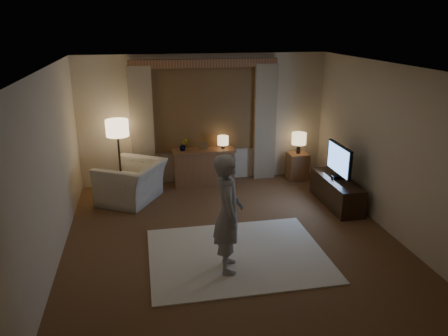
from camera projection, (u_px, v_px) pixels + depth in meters
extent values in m
cube|color=brown|center=(232.00, 241.00, 6.70)|extent=(5.00, 5.50, 0.02)
cube|color=silver|center=(233.00, 67.00, 5.86)|extent=(5.00, 5.50, 0.02)
cube|color=beige|center=(204.00, 119.00, 8.84)|extent=(5.00, 0.02, 2.60)
cube|color=beige|center=(300.00, 256.00, 3.71)|extent=(5.00, 0.02, 2.60)
cube|color=beige|center=(49.00, 170.00, 5.83)|extent=(0.02, 5.50, 2.60)
cube|color=beige|center=(391.00, 150.00, 6.73)|extent=(0.02, 5.50, 2.60)
cube|color=black|center=(204.00, 107.00, 8.74)|extent=(2.00, 0.01, 1.70)
cube|color=brown|center=(204.00, 107.00, 8.73)|extent=(2.08, 0.04, 1.78)
cube|color=tan|center=(142.00, 128.00, 8.55)|extent=(0.45, 0.12, 2.40)
cube|color=tan|center=(265.00, 123.00, 9.00)|extent=(0.45, 0.12, 2.40)
cube|color=brown|center=(204.00, 63.00, 8.40)|extent=(2.90, 0.14, 0.16)
cube|color=beige|center=(237.00, 255.00, 6.26)|extent=(2.50, 2.00, 0.02)
cube|color=brown|center=(204.00, 168.00, 8.90)|extent=(1.20, 0.40, 0.70)
cube|color=brown|center=(203.00, 147.00, 8.75)|extent=(0.16, 0.02, 0.20)
imported|color=#999999|center=(183.00, 145.00, 8.66)|extent=(0.16, 0.13, 0.30)
cylinder|color=black|center=(223.00, 148.00, 8.84)|extent=(0.08, 0.08, 0.12)
cylinder|color=#FFD799|center=(223.00, 140.00, 8.79)|extent=(0.22, 0.22, 0.18)
cylinder|color=black|center=(122.00, 192.00, 8.54)|extent=(0.31, 0.31, 0.03)
cylinder|color=black|center=(120.00, 165.00, 8.36)|extent=(0.04, 0.04, 1.16)
cylinder|color=#FFD799|center=(117.00, 128.00, 8.13)|extent=(0.42, 0.42, 0.31)
imported|color=beige|center=(132.00, 182.00, 8.06)|extent=(1.42, 1.47, 0.74)
cube|color=brown|center=(297.00, 166.00, 9.23)|extent=(0.40, 0.40, 0.56)
cylinder|color=black|center=(298.00, 149.00, 9.11)|extent=(0.08, 0.08, 0.20)
cylinder|color=#FFD799|center=(299.00, 139.00, 9.04)|extent=(0.30, 0.30, 0.24)
cube|color=black|center=(336.00, 192.00, 7.92)|extent=(0.45, 1.40, 0.50)
cube|color=black|center=(338.00, 177.00, 7.83)|extent=(0.21, 0.10, 0.06)
cube|color=black|center=(339.00, 159.00, 7.72)|extent=(0.05, 0.88, 0.54)
cube|color=#5388E1|center=(338.00, 160.00, 7.72)|extent=(0.00, 0.82, 0.48)
imported|color=#9D9791|center=(228.00, 214.00, 5.65)|extent=(0.45, 0.63, 1.61)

